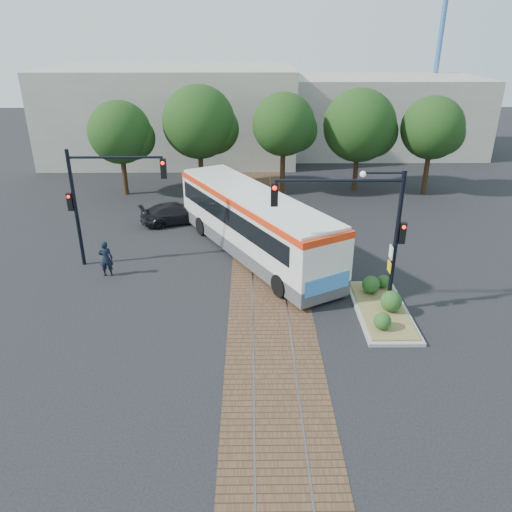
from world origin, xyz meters
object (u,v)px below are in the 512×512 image
object	(u,v)px
traffic_island	(382,305)
signal_pole_left	(96,193)
officer	(106,259)
signal_pole_main	(368,221)
city_bus	(253,221)
parked_car	(176,213)

from	to	relation	value
traffic_island	signal_pole_left	xyz separation A→B (m)	(-13.19, 4.89, 3.54)
traffic_island	officer	world-z (taller)	officer
signal_pole_main	signal_pole_left	size ratio (longest dim) A/B	1.00
city_bus	signal_pole_left	xyz separation A→B (m)	(-7.68, -1.17, 1.95)
signal_pole_left	traffic_island	bearing A→B (deg)	-20.36
city_bus	officer	distance (m)	7.72
signal_pole_main	parked_car	xyz separation A→B (m)	(-9.40, 10.86, -3.52)
city_bus	officer	size ratio (longest dim) A/B	6.80
signal_pole_left	officer	bearing A→B (deg)	-71.60
signal_pole_left	parked_car	world-z (taller)	signal_pole_left
traffic_island	parked_car	size ratio (longest dim) A/B	1.19
parked_car	signal_pole_left	bearing A→B (deg)	132.32
traffic_island	signal_pole_left	distance (m)	14.50
signal_pole_left	parked_car	xyz separation A→B (m)	(2.83, 6.06, -3.23)
city_bus	officer	world-z (taller)	city_bus
traffic_island	parked_car	xyz separation A→B (m)	(-10.35, 10.95, 0.31)
city_bus	signal_pole_left	bearing A→B (deg)	159.42
city_bus	traffic_island	world-z (taller)	city_bus
traffic_island	city_bus	bearing A→B (deg)	132.27
traffic_island	signal_pole_main	world-z (taller)	signal_pole_main
signal_pole_main	city_bus	bearing A→B (deg)	127.31
signal_pole_main	parked_car	world-z (taller)	signal_pole_main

